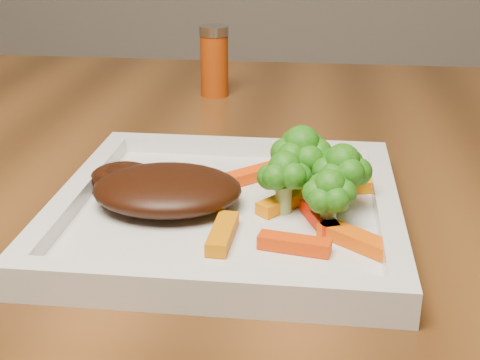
# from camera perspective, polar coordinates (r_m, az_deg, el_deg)

# --- Properties ---
(plate) EXTENTS (0.27, 0.27, 0.01)m
(plate) POSITION_cam_1_polar(r_m,az_deg,el_deg) (0.54, -1.05, -2.98)
(plate) COLOR silver
(plate) RESTS_ON dining_table
(steak) EXTENTS (0.12, 0.10, 0.03)m
(steak) POSITION_cam_1_polar(r_m,az_deg,el_deg) (0.54, -6.23, -0.79)
(steak) COLOR black
(steak) RESTS_ON plate
(broccoli_0) EXTENTS (0.06, 0.06, 0.07)m
(broccoli_0) POSITION_cam_1_polar(r_m,az_deg,el_deg) (0.55, 5.24, 2.12)
(broccoli_0) COLOR #2A6310
(broccoli_0) RESTS_ON plate
(broccoli_1) EXTENTS (0.05, 0.05, 0.06)m
(broccoli_1) POSITION_cam_1_polar(r_m,az_deg,el_deg) (0.53, 8.69, 0.67)
(broccoli_1) COLOR #167713
(broccoli_1) RESTS_ON plate
(broccoli_2) EXTENTS (0.05, 0.05, 0.06)m
(broccoli_2) POSITION_cam_1_polar(r_m,az_deg,el_deg) (0.50, 7.63, -1.07)
(broccoli_2) COLOR #287814
(broccoli_2) RESTS_ON plate
(broccoli_3) EXTENTS (0.06, 0.06, 0.06)m
(broccoli_3) POSITION_cam_1_polar(r_m,az_deg,el_deg) (0.52, 3.80, 0.35)
(broccoli_3) COLOR #186110
(broccoli_3) RESTS_ON plate
(carrot_0) EXTENTS (0.05, 0.02, 0.01)m
(carrot_0) POSITION_cam_1_polar(r_m,az_deg,el_deg) (0.47, 4.66, -5.45)
(carrot_0) COLOR #DD3703
(carrot_0) RESTS_ON plate
(carrot_1) EXTENTS (0.06, 0.05, 0.01)m
(carrot_1) POSITION_cam_1_polar(r_m,az_deg,el_deg) (0.49, 9.97, -5.03)
(carrot_1) COLOR #DE5003
(carrot_1) RESTS_ON plate
(carrot_2) EXTENTS (0.02, 0.06, 0.01)m
(carrot_2) POSITION_cam_1_polar(r_m,az_deg,el_deg) (0.49, -1.50, -4.58)
(carrot_2) COLOR #CA6D03
(carrot_2) RESTS_ON plate
(carrot_3) EXTENTS (0.06, 0.03, 0.01)m
(carrot_3) POSITION_cam_1_polar(r_m,az_deg,el_deg) (0.57, 9.53, -0.47)
(carrot_3) COLOR orange
(carrot_3) RESTS_ON plate
(carrot_4) EXTENTS (0.05, 0.05, 0.01)m
(carrot_4) POSITION_cam_1_polar(r_m,az_deg,el_deg) (0.59, 1.44, 0.59)
(carrot_4) COLOR #FF4104
(carrot_4) RESTS_ON plate
(carrot_5) EXTENTS (0.03, 0.05, 0.01)m
(carrot_5) POSITION_cam_1_polar(r_m,az_deg,el_deg) (0.51, 6.80, -3.22)
(carrot_5) COLOR red
(carrot_5) RESTS_ON plate
(carrot_6) EXTENTS (0.05, 0.05, 0.01)m
(carrot_6) POSITION_cam_1_polar(r_m,az_deg,el_deg) (0.54, 3.89, -1.82)
(carrot_6) COLOR orange
(carrot_6) RESTS_ON plate
(spice_shaker) EXTENTS (0.04, 0.04, 0.09)m
(spice_shaker) POSITION_cam_1_polar(r_m,az_deg,el_deg) (0.89, -2.20, 10.08)
(spice_shaker) COLOR #9C3508
(spice_shaker) RESTS_ON dining_table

